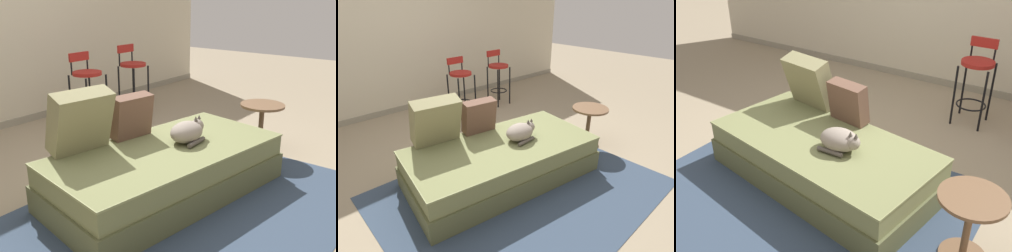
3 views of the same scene
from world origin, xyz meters
TOP-DOWN VIEW (x-y plane):
  - ground_plane at (0.00, 0.00)m, footprint 16.00×16.00m
  - area_rug at (0.00, -0.70)m, footprint 2.64×2.05m
  - couch at (0.00, -0.40)m, footprint 2.06×1.23m
  - throw_pillow_corner at (-0.47, 0.05)m, footprint 0.51×0.37m
  - throw_pillow_middle at (0.01, -0.02)m, footprint 0.38×0.23m
  - cat at (0.22, -0.45)m, footprint 0.36×0.26m
  - bar_stool_near_window at (0.71, 1.36)m, footprint 0.34×0.34m
  - bar_stool_by_doorway at (1.49, 1.36)m, footprint 0.34×0.34m
  - side_table at (1.30, -0.60)m, footprint 0.44×0.44m

SIDE VIEW (x-z plane):
  - ground_plane at x=0.00m, z-range 0.00..0.00m
  - area_rug at x=0.00m, z-range 0.00..0.01m
  - couch at x=0.00m, z-range 0.00..0.41m
  - side_table at x=1.30m, z-range 0.08..0.59m
  - cat at x=0.22m, z-range 0.39..0.59m
  - bar_stool_near_window at x=0.71m, z-range 0.09..1.00m
  - bar_stool_by_doorway at x=1.49m, z-range 0.10..1.03m
  - throw_pillow_middle at x=0.01m, z-range 0.40..0.78m
  - throw_pillow_corner at x=-0.47m, z-range 0.40..0.90m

